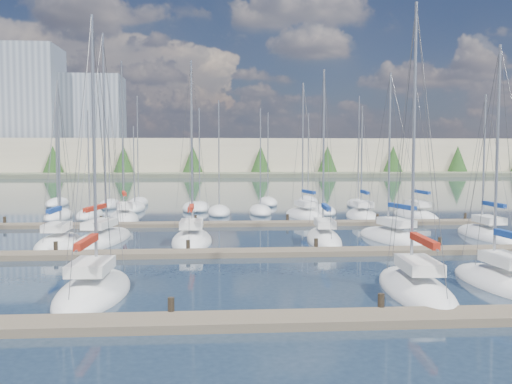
{
  "coord_description": "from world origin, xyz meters",
  "views": [
    {
      "loc": [
        -2.37,
        -18.19,
        6.26
      ],
      "look_at": [
        0.0,
        14.0,
        4.0
      ],
      "focal_mm": 40.0,
      "sensor_mm": 36.0,
      "label": 1
    }
  ],
  "objects": [
    {
      "name": "sailboat_k",
      "position": [
        5.31,
        21.05,
        0.19
      ],
      "size": [
        2.89,
        8.51,
        12.81
      ],
      "rotation": [
        0.0,
        0.0,
        -0.07
      ],
      "color": "white",
      "rests_on": "ground"
    },
    {
      "name": "sailboat_i",
      "position": [
        -10.17,
        21.84,
        0.19
      ],
      "size": [
        4.18,
        9.77,
        15.26
      ],
      "rotation": [
        0.0,
        0.0,
        -0.16
      ],
      "color": "white",
      "rests_on": "ground"
    },
    {
      "name": "sailboat_c",
      "position": [
        -7.67,
        6.83,
        0.18
      ],
      "size": [
        3.16,
        7.83,
        12.98
      ],
      "rotation": [
        0.0,
        0.0,
        -0.04
      ],
      "color": "white",
      "rests_on": "ground"
    },
    {
      "name": "sailboat_m",
      "position": [
        17.62,
        22.11,
        0.17
      ],
      "size": [
        2.53,
        7.98,
        11.26
      ],
      "rotation": [
        0.0,
        0.0,
        0.01
      ],
      "color": "white",
      "rests_on": "ground"
    },
    {
      "name": "sailboat_n",
      "position": [
        -10.75,
        35.24,
        0.2
      ],
      "size": [
        4.19,
        8.98,
        15.45
      ],
      "rotation": [
        0.0,
        0.0,
        0.19
      ],
      "color": "white",
      "rests_on": "ground"
    },
    {
      "name": "distant_boats",
      "position": [
        -4.34,
        43.76,
        0.29
      ],
      "size": [
        36.93,
        20.75,
        13.3
      ],
      "color": "#9EA0A5",
      "rests_on": "ground"
    },
    {
      "name": "dock_mid",
      "position": [
        0.0,
        16.01,
        0.15
      ],
      "size": [
        44.0,
        1.93,
        1.1
      ],
      "color": "#6B5E4C",
      "rests_on": "ground"
    },
    {
      "name": "shoreline",
      "position": [
        -13.29,
        149.77,
        7.44
      ],
      "size": [
        400.0,
        60.0,
        38.0
      ],
      "color": "#666B51",
      "rests_on": "ground"
    },
    {
      "name": "sailboat_j",
      "position": [
        -3.93,
        21.19,
        0.18
      ],
      "size": [
        2.84,
        7.94,
        13.34
      ],
      "rotation": [
        0.0,
        0.0,
        -0.01
      ],
      "color": "white",
      "rests_on": "ground"
    },
    {
      "name": "dock_near",
      "position": [
        0.0,
        2.01,
        0.15
      ],
      "size": [
        44.0,
        1.93,
        1.1
      ],
      "color": "#6B5E4C",
      "rests_on": "ground"
    },
    {
      "name": "sailboat_e",
      "position": [
        10.94,
        7.07,
        0.19
      ],
      "size": [
        2.97,
        7.56,
        11.98
      ],
      "rotation": [
        0.0,
        0.0,
        0.08
      ],
      "color": "white",
      "rests_on": "ground"
    },
    {
      "name": "sailboat_l",
      "position": [
        10.29,
        21.08,
        0.18
      ],
      "size": [
        4.57,
        8.73,
        12.64
      ],
      "rotation": [
        0.0,
        0.0,
        0.23
      ],
      "color": "white",
      "rests_on": "ground"
    },
    {
      "name": "ground",
      "position": [
        0.0,
        60.0,
        0.0
      ],
      "size": [
        400.0,
        400.0,
        0.0
      ],
      "primitive_type": "plane",
      "color": "#213042",
      "rests_on": "ground"
    },
    {
      "name": "sailboat_r",
      "position": [
        17.02,
        35.15,
        0.19
      ],
      "size": [
        3.21,
        8.68,
        13.88
      ],
      "rotation": [
        0.0,
        0.0,
        0.09
      ],
      "color": "white",
      "rests_on": "ground"
    },
    {
      "name": "sailboat_h",
      "position": [
        -12.71,
        20.2,
        0.18
      ],
      "size": [
        2.73,
        6.88,
        11.76
      ],
      "rotation": [
        0.0,
        0.0,
        -0.02
      ],
      "color": "white",
      "rests_on": "ground"
    },
    {
      "name": "sailboat_q",
      "position": [
        11.77,
        35.13,
        0.17
      ],
      "size": [
        3.14,
        7.91,
        11.41
      ],
      "rotation": [
        0.0,
        0.0,
        -0.05
      ],
      "color": "white",
      "rests_on": "ground"
    },
    {
      "name": "sailboat_p",
      "position": [
        6.33,
        35.9,
        0.19
      ],
      "size": [
        4.19,
        8.41,
        13.65
      ],
      "rotation": [
        0.0,
        0.0,
        0.19
      ],
      "color": "white",
      "rests_on": "ground"
    },
    {
      "name": "sailboat_d",
      "position": [
        6.54,
        6.18,
        0.18
      ],
      "size": [
        3.05,
        8.47,
        13.64
      ],
      "rotation": [
        0.0,
        0.0,
        -0.05
      ],
      "color": "white",
      "rests_on": "ground"
    },
    {
      "name": "dock_far",
      "position": [
        0.0,
        30.01,
        0.15
      ],
      "size": [
        44.0,
        1.93,
        1.1
      ],
      "color": "#6B5E4C",
      "rests_on": "ground"
    }
  ]
}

